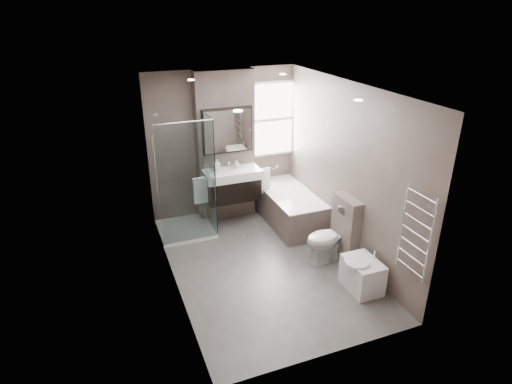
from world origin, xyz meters
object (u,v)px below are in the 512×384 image
vanity (232,184)px  bidet (362,274)px  bathtub (289,206)px  toilet (329,238)px

vanity → bidet: bearing=-67.4°
bathtub → toilet: toilet is taller
bathtub → bidet: 2.12m
vanity → toilet: bearing=-59.3°
vanity → bathtub: 1.07m
bidet → toilet: bearing=93.1°
vanity → toilet: 1.94m
toilet → bidet: toilet is taller
bathtub → toilet: size_ratio=2.18×
vanity → toilet: vanity is taller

